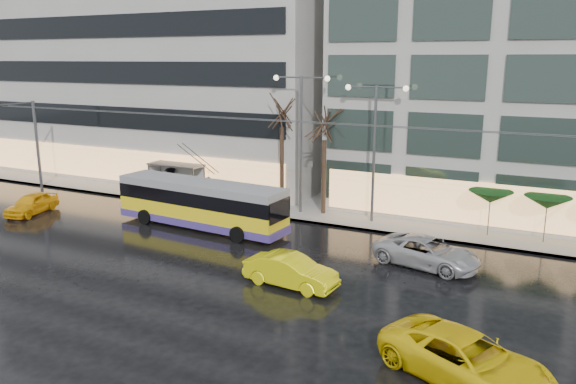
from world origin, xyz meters
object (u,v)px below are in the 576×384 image
Objects in this scene: trolleybus at (201,205)px; street_lamp_near at (301,125)px; bus_shelter at (174,172)px; taxi_a at (32,204)px.

trolleybus is 8.34m from street_lamp_near.
taxi_a is at bearing -127.03° from bus_shelter.
trolleybus is 2.82× the size of taxi_a.
street_lamp_near is at bearing 14.59° from taxi_a.
trolleybus reaches higher than taxi_a.
bus_shelter is at bearing -179.37° from street_lamp_near.
street_lamp_near is 2.20× the size of taxi_a.
trolleybus is 1.28× the size of street_lamp_near.
street_lamp_near is at bearing 53.40° from trolleybus.
bus_shelter is (-6.22, 5.49, 0.53)m from trolleybus.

